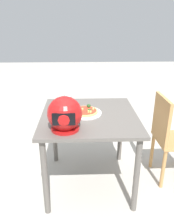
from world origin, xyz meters
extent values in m
plane|color=#B2ADA3|center=(0.00, 0.00, 0.00)|extent=(14.00, 14.00, 0.00)
cube|color=#5B5651|center=(0.00, 0.00, 0.75)|extent=(0.88, 0.91, 0.03)
cylinder|color=#5B5651|center=(-0.38, -0.39, 0.37)|extent=(0.05, 0.05, 0.73)
cylinder|color=#5B5651|center=(0.38, -0.39, 0.37)|extent=(0.05, 0.05, 0.73)
cylinder|color=#5B5651|center=(-0.38, 0.39, 0.37)|extent=(0.05, 0.05, 0.73)
cylinder|color=#5B5651|center=(0.38, 0.39, 0.37)|extent=(0.05, 0.05, 0.73)
cylinder|color=white|center=(0.04, -0.03, 0.77)|extent=(0.31, 0.31, 0.01)
cylinder|color=tan|center=(0.04, -0.03, 0.78)|extent=(0.24, 0.24, 0.02)
cylinder|color=red|center=(0.04, -0.03, 0.79)|extent=(0.22, 0.22, 0.00)
sphere|color=#234C1E|center=(0.00, -0.11, 0.81)|extent=(0.04, 0.04, 0.04)
sphere|color=#234C1E|center=(0.10, -0.05, 0.81)|extent=(0.04, 0.04, 0.04)
sphere|color=#234C1E|center=(0.00, 0.01, 0.80)|extent=(0.04, 0.04, 0.04)
cylinder|color=#E0D172|center=(0.01, 0.02, 0.80)|extent=(0.02, 0.02, 0.02)
cylinder|color=#E0D172|center=(-0.04, -0.04, 0.80)|extent=(0.02, 0.02, 0.01)
cylinder|color=#E0D172|center=(0.06, -0.04, 0.80)|extent=(0.02, 0.02, 0.02)
cylinder|color=#E0D172|center=(-0.01, 0.03, 0.80)|extent=(0.02, 0.02, 0.02)
sphere|color=#B21414|center=(0.20, 0.29, 0.90)|extent=(0.27, 0.27, 0.27)
cylinder|color=#B21414|center=(0.20, 0.29, 0.77)|extent=(0.22, 0.22, 0.02)
cube|color=black|center=(0.20, 0.41, 0.90)|extent=(0.17, 0.02, 0.09)
cylinder|color=silver|center=(0.20, -0.22, 0.83)|extent=(0.07, 0.07, 0.14)
cube|color=#B7844C|center=(-0.70, -0.06, 0.68)|extent=(0.04, 0.38, 0.45)
cylinder|color=#B7844C|center=(-0.72, -0.23, 0.21)|extent=(0.04, 0.04, 0.43)
cylinder|color=#B7844C|center=(-0.72, 0.11, 0.21)|extent=(0.04, 0.04, 0.43)
camera|label=1|loc=(0.09, 1.92, 1.58)|focal=36.31mm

